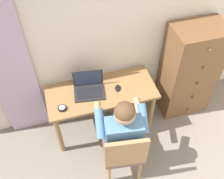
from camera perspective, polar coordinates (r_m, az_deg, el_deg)
wall_back at (r=2.89m, az=0.25°, el=12.72°), size 4.80×0.05×2.50m
curtain_panel at (r=2.87m, az=-22.23°, el=5.44°), size 0.48×0.03×2.28m
desk at (r=3.05m, az=-2.33°, el=-1.66°), size 1.26×0.54×0.71m
dresser at (r=3.41m, az=16.64°, el=3.95°), size 0.63×0.46×1.30m
chair at (r=2.77m, az=2.67°, el=-13.64°), size 0.47×0.46×0.88m
person_seated at (r=2.71m, az=2.09°, el=-8.45°), size 0.58×0.62×1.20m
laptop at (r=2.94m, az=-5.15°, el=0.39°), size 0.37×0.30×0.24m
computer_mouse at (r=2.97m, az=1.25°, el=0.34°), size 0.09×0.12×0.03m
desk_clock at (r=2.84m, az=-10.95°, el=-4.08°), size 0.09×0.09×0.03m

